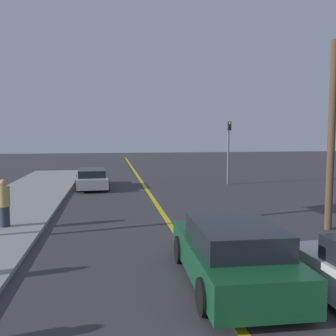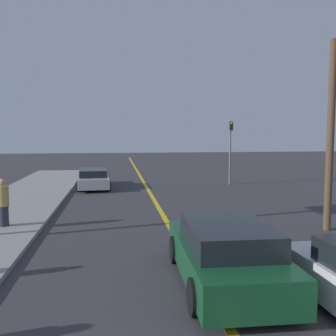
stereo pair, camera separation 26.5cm
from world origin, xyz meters
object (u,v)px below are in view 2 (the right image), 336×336
at_px(car_far_distant, 93,178).
at_px(pedestrian_far_standing, 3,203).
at_px(traffic_light, 230,146).
at_px(utility_pole, 330,137).
at_px(car_ahead_center, 225,254).

xyz_separation_m(car_far_distant, pedestrian_far_standing, (-2.43, -9.40, 0.36)).
bearing_deg(traffic_light, utility_pole, -90.73).
bearing_deg(car_ahead_center, pedestrian_far_standing, 139.61).
bearing_deg(utility_pole, car_ahead_center, -140.46).
distance_m(car_ahead_center, traffic_light, 15.86).
xyz_separation_m(car_far_distant, utility_pole, (8.27, -10.94, 2.55)).
xyz_separation_m(car_ahead_center, pedestrian_far_standing, (-6.02, 5.40, 0.26)).
relative_size(pedestrian_far_standing, utility_pole, 0.26).
relative_size(car_ahead_center, pedestrian_far_standing, 2.79).
distance_m(car_ahead_center, utility_pole, 6.53).
height_order(car_ahead_center, utility_pole, utility_pole).
bearing_deg(car_far_distant, pedestrian_far_standing, -107.78).
xyz_separation_m(traffic_light, utility_pole, (-0.14, -11.16, 0.68)).
xyz_separation_m(car_ahead_center, utility_pole, (4.67, 3.86, 2.45)).
distance_m(pedestrian_far_standing, traffic_light, 14.56).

